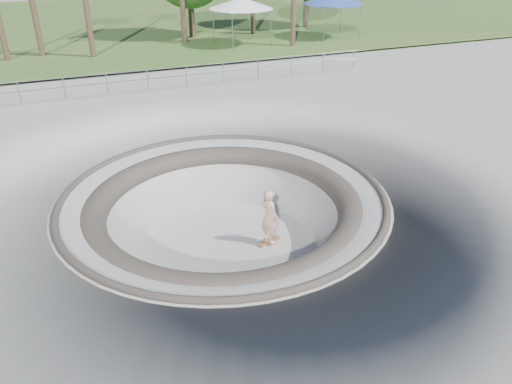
% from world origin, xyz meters
% --- Properties ---
extents(ground, '(180.00, 180.00, 0.00)m').
position_xyz_m(ground, '(0.00, 0.00, 0.00)').
color(ground, '#ADACA7').
rests_on(ground, ground).
extents(skate_bowl, '(14.00, 14.00, 4.10)m').
position_xyz_m(skate_bowl, '(0.00, 0.00, -1.83)').
color(skate_bowl, '#ADACA7').
rests_on(skate_bowl, ground).
extents(grass_strip, '(180.00, 36.00, 0.12)m').
position_xyz_m(grass_strip, '(0.00, 34.00, 0.22)').
color(grass_strip, '#355D25').
rests_on(grass_strip, ground).
extents(distant_hills, '(103.20, 45.00, 28.60)m').
position_xyz_m(distant_hills, '(3.78, 57.17, -7.02)').
color(distant_hills, olive).
rests_on(distant_hills, ground).
extents(safety_railing, '(25.00, 0.06, 1.03)m').
position_xyz_m(safety_railing, '(0.00, 12.00, 0.69)').
color(safety_railing, gray).
rests_on(safety_railing, ground).
extents(skateboard, '(0.88, 0.46, 0.09)m').
position_xyz_m(skateboard, '(1.43, -0.33, -1.83)').
color(skateboard, olive).
rests_on(skateboard, ground).
extents(skater, '(0.65, 0.80, 1.89)m').
position_xyz_m(skater, '(1.43, -0.33, -0.87)').
color(skater, '#ECB098').
rests_on(skater, skateboard).
extents(canopy_white, '(6.12, 6.12, 3.12)m').
position_xyz_m(canopy_white, '(8.12, 20.25, 3.01)').
color(canopy_white, gray).
rests_on(canopy_white, ground).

